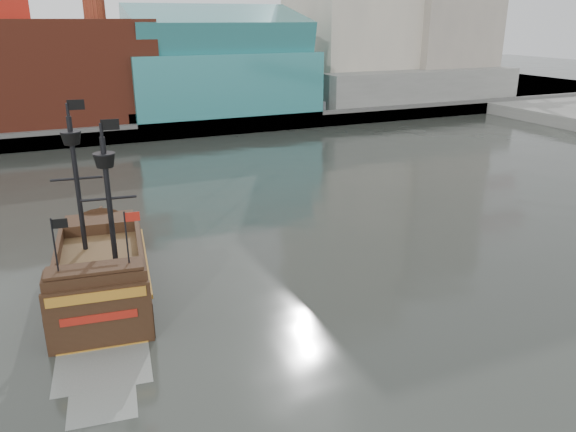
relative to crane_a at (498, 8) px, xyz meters
name	(u,v)px	position (x,y,z in m)	size (l,w,h in m)	color
ground	(439,356)	(-78.63, -82.00, -19.11)	(400.00, 400.00, 0.00)	#292C26
promenade_far	(137,106)	(-78.63, 10.00, -18.11)	(220.00, 60.00, 2.00)	slate
seawall	(172,130)	(-78.63, -19.50, -17.81)	(220.00, 1.00, 2.60)	#4C4C49
crane_a	(498,8)	(0.00, 0.00, 0.00)	(22.50, 4.00, 32.25)	slate
crane_b	(496,25)	(9.60, 10.00, -3.54)	(19.10, 4.00, 26.25)	slate
pirate_ship	(102,277)	(-94.19, -67.23, -17.91)	(7.40, 18.26, 13.28)	black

